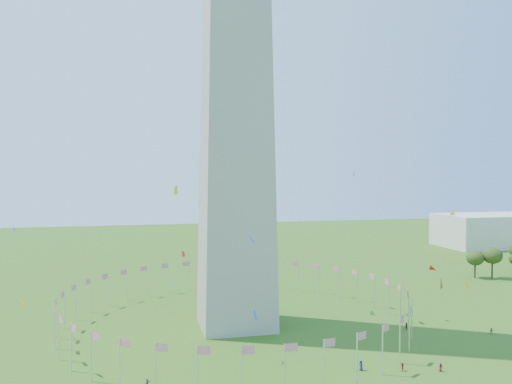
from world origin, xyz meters
TOP-DOWN VIEW (x-y plane):
  - flag_ring at (-0.00, 50.00)m, footprint 80.24×80.24m
  - gov_building_east_a at (150.00, 150.00)m, footprint 50.00×30.00m
  - kites_aloft at (8.89, 23.12)m, footprint 94.03×71.16m

SIDE VIEW (x-z plane):
  - flag_ring at x=0.00m, z-range 0.00..9.00m
  - gov_building_east_a at x=150.00m, z-range 0.00..16.00m
  - kites_aloft at x=8.89m, z-range 4.24..34.61m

